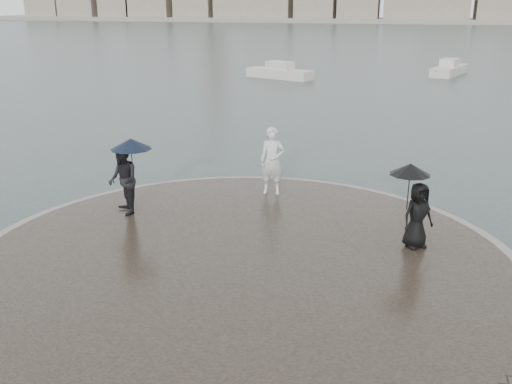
# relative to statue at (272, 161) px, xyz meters

# --- Properties ---
(ground) EXTENTS (400.00, 400.00, 0.00)m
(ground) POSITION_rel_statue_xyz_m (0.36, -7.96, -1.35)
(ground) COLOR #2B3835
(ground) RESTS_ON ground
(kerb_ring) EXTENTS (12.50, 12.50, 0.32)m
(kerb_ring) POSITION_rel_statue_xyz_m (0.36, -4.46, -1.19)
(kerb_ring) COLOR gray
(kerb_ring) RESTS_ON ground
(quay_tip) EXTENTS (11.90, 11.90, 0.36)m
(quay_tip) POSITION_rel_statue_xyz_m (0.36, -4.46, -1.17)
(quay_tip) COLOR #2D261E
(quay_tip) RESTS_ON ground
(statue) EXTENTS (0.77, 0.56, 1.97)m
(statue) POSITION_rel_statue_xyz_m (0.00, 0.00, 0.00)
(statue) COLOR silver
(statue) RESTS_ON quay_tip
(visitor_left) EXTENTS (1.35, 1.22, 2.04)m
(visitor_left) POSITION_rel_statue_xyz_m (-3.35, -2.63, 0.15)
(visitor_left) COLOR black
(visitor_left) RESTS_ON quay_tip
(visitor_right) EXTENTS (1.16, 0.99, 1.95)m
(visitor_right) POSITION_rel_statue_xyz_m (4.03, -2.88, 0.08)
(visitor_right) COLOR black
(visitor_right) RESTS_ON quay_tip
(far_skyline) EXTENTS (260.00, 20.00, 37.00)m
(far_skyline) POSITION_rel_statue_xyz_m (-5.93, 152.74, 4.26)
(far_skyline) COLOR gray
(far_skyline) RESTS_ON ground
(boats) EXTENTS (38.56, 10.35, 1.50)m
(boats) POSITION_rel_statue_xyz_m (9.08, 30.89, -0.97)
(boats) COLOR beige
(boats) RESTS_ON ground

